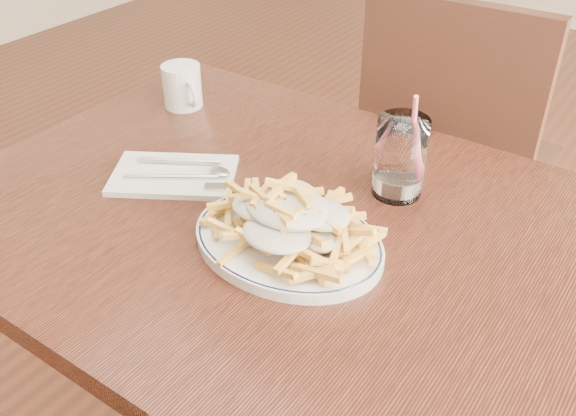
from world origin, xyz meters
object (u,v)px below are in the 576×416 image
Objects in this scene: loaded_fries at (288,214)px; coffee_mug at (183,86)px; water_glass at (400,161)px; table at (310,264)px; fries_plate at (288,241)px; chair_far at (454,149)px.

coffee_mug is (-0.45, 0.27, -0.01)m from loaded_fries.
water_glass reaches higher than loaded_fries.
coffee_mug reaches higher than table.
coffee_mug is at bearing 175.30° from water_glass.
table is 4.94× the size of loaded_fries.
table is 3.92× the size of fries_plate.
chair_far is 3.05× the size of fries_plate.
fries_plate is at bearing -86.96° from chair_far.
chair_far is at bearing 100.51° from water_glass.
table is at bearing -24.18° from coffee_mug.
coffee_mug is (-0.41, -0.54, 0.26)m from chair_far.
coffee_mug is at bearing -127.42° from chair_far.
chair_far is (-0.04, 0.74, -0.14)m from table.
chair_far reaches higher than water_glass.
coffee_mug is (-0.52, 0.04, -0.02)m from water_glass.
loaded_fries reaches higher than table.
coffee_mug is (-0.45, 0.27, 0.03)m from fries_plate.
loaded_fries is at bearing 0.00° from fries_plate.
table is at bearing 91.67° from loaded_fries.
water_glass is 0.52m from coffee_mug.
chair_far is 0.65m from water_glass.
table is at bearing 91.67° from fries_plate.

